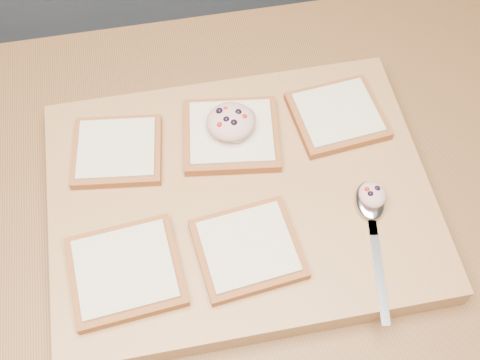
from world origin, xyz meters
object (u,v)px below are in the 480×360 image
Objects in this scene: bread_far_center at (231,134)px; tuna_salad_dollop at (231,122)px; cutting_board at (240,199)px; spoon at (371,211)px.

bread_far_center is 0.02m from tuna_salad_dollop.
tuna_salad_dollop is at bearing 84.63° from bread_far_center.
cutting_board is at bearing -92.62° from bread_far_center.
cutting_board is 0.10m from tuna_salad_dollop.
bread_far_center is 0.75× the size of spoon.
tuna_salad_dollop reaches higher than cutting_board.
spoon is (0.15, -0.15, -0.03)m from tuna_salad_dollop.
bread_far_center reaches higher than spoon.
cutting_board is at bearing -92.73° from tuna_salad_dollop.
spoon is at bearing -44.23° from tuna_salad_dollop.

